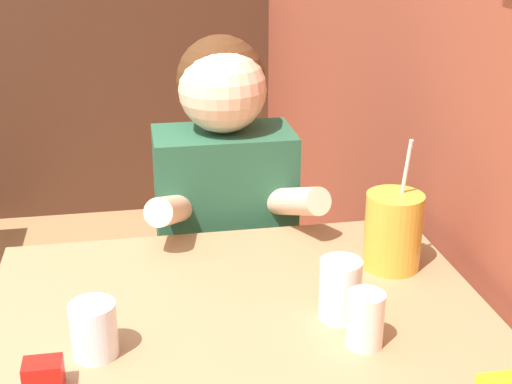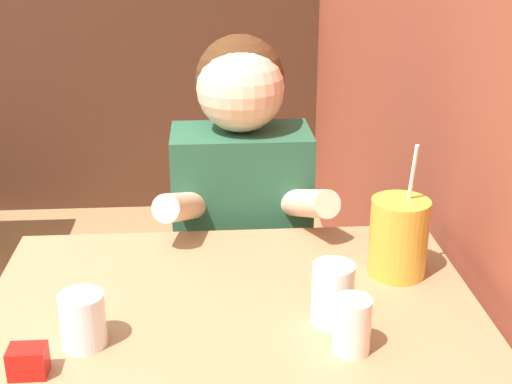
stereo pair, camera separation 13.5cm
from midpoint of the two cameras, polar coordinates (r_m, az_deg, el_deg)
main_table at (r=1.33m, az=-3.87°, el=-13.60°), size 0.93×0.84×0.76m
person_seated at (r=1.85m, az=-4.57°, el=-4.92°), size 0.42×0.41×1.19m
cocktail_pitcher at (r=1.47m, az=8.35°, el=-3.15°), size 0.12×0.12×0.28m
glass_near_pitcher at (r=1.24m, az=-15.97°, el=-10.62°), size 0.08×0.08×0.10m
glass_center at (r=1.29m, az=3.76°, el=-7.87°), size 0.08×0.08×0.11m
glass_far_side at (r=1.23m, az=5.57°, el=-10.19°), size 0.06×0.06×0.10m
condiment_ketchup at (r=1.20m, az=-19.88°, el=-13.74°), size 0.06×0.04×0.05m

